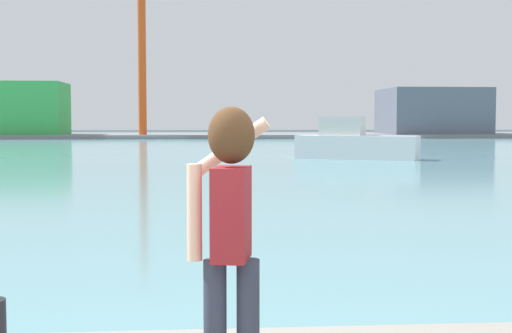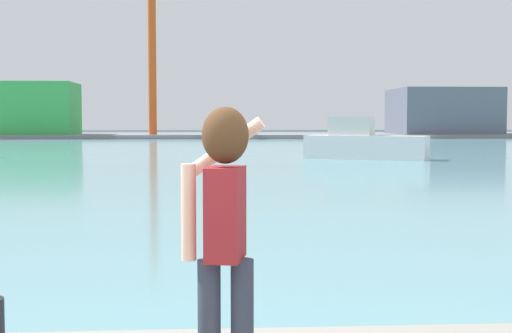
{
  "view_description": "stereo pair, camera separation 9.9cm",
  "coord_description": "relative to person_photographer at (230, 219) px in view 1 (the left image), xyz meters",
  "views": [
    {
      "loc": [
        0.09,
        -3.5,
        2.32
      ],
      "look_at": [
        0.6,
        3.01,
        1.89
      ],
      "focal_mm": 49.38,
      "sensor_mm": 36.0,
      "label": 1
    },
    {
      "loc": [
        0.19,
        -3.51,
        2.32
      ],
      "look_at": [
        0.6,
        3.01,
        1.89
      ],
      "focal_mm": 49.38,
      "sensor_mm": 36.0,
      "label": 2
    }
  ],
  "objects": [
    {
      "name": "warehouse_left",
      "position": [
        -23.8,
        86.86,
        2.05
      ],
      "size": [
        12.65,
        8.47,
        6.55
      ],
      "primitive_type": "cube",
      "color": "green",
      "rests_on": "far_shore_dock"
    },
    {
      "name": "far_shore_dock",
      "position": [
        -0.26,
        91.32,
        -1.48
      ],
      "size": [
        140.0,
        20.0,
        0.5
      ],
      "primitive_type": "cube",
      "color": "gray",
      "rests_on": "ground_plane"
    },
    {
      "name": "warehouse_right",
      "position": [
        30.62,
        88.27,
        1.77
      ],
      "size": [
        12.81,
        11.47,
        5.99
      ],
      "primitive_type": "cube",
      "color": "slate",
      "rests_on": "far_shore_dock"
    },
    {
      "name": "harbor_water",
      "position": [
        -0.26,
        51.32,
        -1.72
      ],
      "size": [
        140.0,
        100.0,
        0.02
      ],
      "primitive_type": "cube",
      "color": "#6BA8B2",
      "rests_on": "ground_plane"
    },
    {
      "name": "port_crane",
      "position": [
        -7.65,
        86.12,
        9.4
      ],
      "size": [
        1.94,
        14.32,
        16.89
      ],
      "color": "#D84C19",
      "rests_on": "far_shore_dock"
    },
    {
      "name": "ground_plane",
      "position": [
        -0.26,
        49.32,
        -1.73
      ],
      "size": [
        220.0,
        220.0,
        0.0
      ],
      "primitive_type": "plane",
      "color": "#334751"
    },
    {
      "name": "boat_moored",
      "position": [
        8.83,
        36.86,
        -0.8
      ],
      "size": [
        7.25,
        4.91,
        2.5
      ],
      "rotation": [
        0.0,
        0.0,
        -0.46
      ],
      "color": "white",
      "rests_on": "harbor_water"
    },
    {
      "name": "person_photographer",
      "position": [
        0.0,
        0.0,
        0.0
      ],
      "size": [
        0.53,
        0.57,
        1.74
      ],
      "rotation": [
        0.0,
        0.0,
        1.36
      ],
      "color": "#2D3342",
      "rests_on": "quay_promenade"
    }
  ]
}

